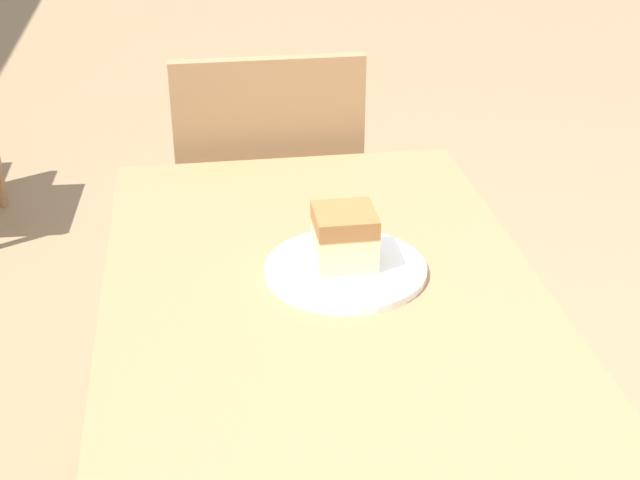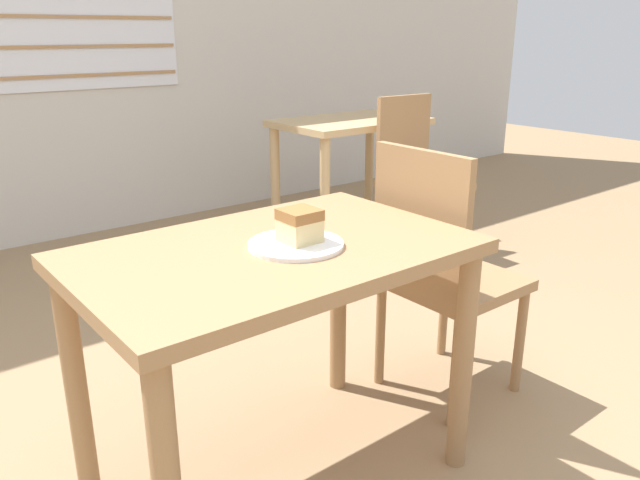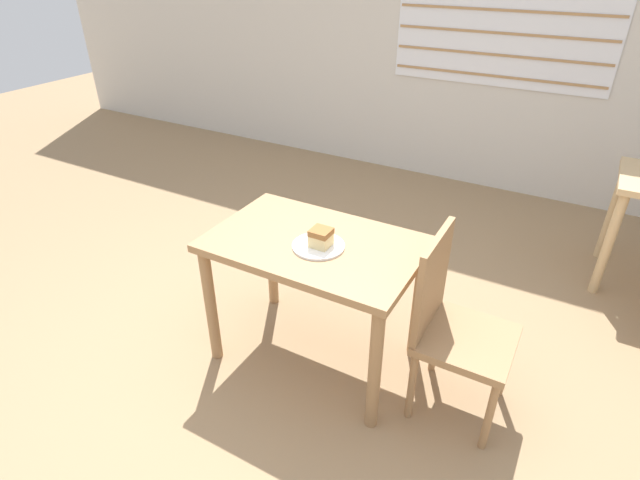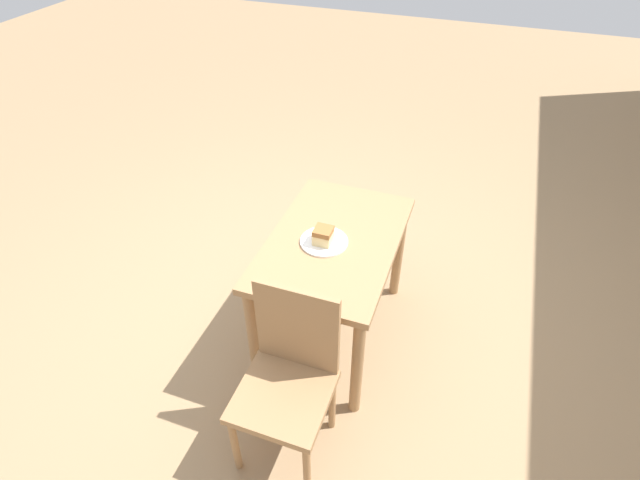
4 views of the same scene
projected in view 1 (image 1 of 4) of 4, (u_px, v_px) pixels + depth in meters
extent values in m
cube|color=#9E754C|center=(325.00, 300.00, 1.36)|extent=(1.04, 0.67, 0.04)
cylinder|color=#9E754C|center=(419.00, 321.00, 1.98)|extent=(0.06, 0.06, 0.70)
cylinder|color=#9E754C|center=(160.00, 343.00, 1.91)|extent=(0.06, 0.06, 0.70)
cube|color=#9E754C|center=(266.00, 234.00, 2.18)|extent=(0.42, 0.42, 0.04)
cylinder|color=#9E754C|center=(326.00, 272.00, 2.47)|extent=(0.04, 0.04, 0.41)
cylinder|color=#9E754C|center=(196.00, 281.00, 2.42)|extent=(0.04, 0.04, 0.41)
cylinder|color=#9E754C|center=(349.00, 345.00, 2.15)|extent=(0.04, 0.04, 0.41)
cylinder|color=#9E754C|center=(200.00, 358.00, 2.11)|extent=(0.04, 0.04, 0.41)
cube|color=#9E754C|center=(271.00, 168.00, 1.89)|extent=(0.03, 0.40, 0.48)
cylinder|color=white|center=(346.00, 269.00, 1.39)|extent=(0.25, 0.25, 0.01)
cube|color=#E5CC89|center=(344.00, 245.00, 1.39)|extent=(0.09, 0.09, 0.06)
cube|color=#936033|center=(345.00, 220.00, 1.36)|extent=(0.09, 0.09, 0.03)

